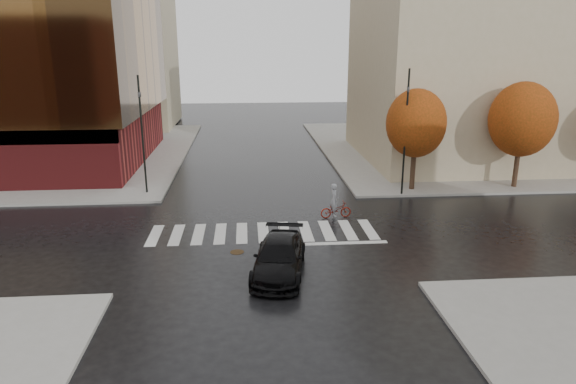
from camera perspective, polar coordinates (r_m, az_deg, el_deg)
name	(u,v)px	position (r m, az deg, el deg)	size (l,w,h in m)	color
ground	(264,236)	(26.01, -2.72, -4.89)	(120.00, 120.00, 0.00)	black
sidewalk_nw	(12,155)	(50.44, -28.33, 3.67)	(30.00, 30.00, 0.15)	gray
sidewalk_ne	(481,147)	(51.07, 20.68, 4.71)	(30.00, 30.00, 0.15)	gray
crosswalk	(263,232)	(26.48, -2.76, -4.49)	(12.00, 3.00, 0.01)	silver
building_ne_tan	(467,46)	(44.91, 19.28, 15.10)	(16.00, 16.00, 18.00)	tan
building_nw_far	(107,36)	(63.12, -19.46, 16.07)	(14.00, 12.00, 20.00)	tan
tree_ne_a	(416,123)	(33.79, 14.04, 7.41)	(3.80, 3.80, 6.50)	black
tree_ne_b	(522,120)	(36.61, 24.59, 7.33)	(4.20, 4.20, 6.89)	black
sedan	(279,257)	(21.67, -0.98, -7.28)	(2.02, 4.98, 1.45)	black
cyclist	(335,206)	(28.54, 5.27, -1.57)	(1.78, 0.78, 1.96)	maroon
traffic_light_nw	(142,127)	(33.27, -15.94, 6.95)	(0.22, 0.20, 7.36)	black
traffic_light_ne	(406,124)	(32.42, 12.98, 7.42)	(0.20, 0.23, 7.76)	black
fire_hydrant	(110,179)	(36.56, -19.19, 1.34)	(0.25, 0.25, 0.70)	#E9AE0D
manhole	(237,252)	(24.15, -5.68, -6.65)	(0.64, 0.64, 0.01)	#3E2B16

